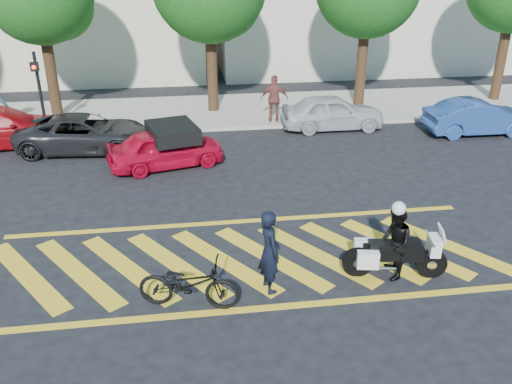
{
  "coord_description": "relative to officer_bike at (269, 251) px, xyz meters",
  "views": [
    {
      "loc": [
        -1.37,
        -10.78,
        6.8
      ],
      "look_at": [
        0.36,
        1.45,
        1.05
      ],
      "focal_mm": 38.0,
      "sensor_mm": 36.0,
      "label": 1
    }
  ],
  "objects": [
    {
      "name": "parked_left",
      "position": [
        -8.1,
        10.2,
        -0.22
      ],
      "size": [
        5.08,
        2.57,
        1.42
      ],
      "primitive_type": "imported",
      "rotation": [
        0.0,
        0.0,
        1.69
      ],
      "color": "#9C0910",
      "rests_on": "ground"
    },
    {
      "name": "sidewalk",
      "position": [
        -0.26,
        13.24,
        -0.86
      ],
      "size": [
        60.0,
        5.0,
        0.15
      ],
      "primitive_type": "cube",
      "color": "#9E998E",
      "rests_on": "ground"
    },
    {
      "name": "police_motorcycle",
      "position": [
        2.78,
        0.1,
        -0.38
      ],
      "size": [
        2.29,
        0.89,
        1.01
      ],
      "rotation": [
        0.0,
        0.0,
        -0.18
      ],
      "color": "black",
      "rests_on": "ground"
    },
    {
      "name": "red_convertible",
      "position": [
        -2.22,
        7.35,
        -0.29
      ],
      "size": [
        4.02,
        2.43,
        1.28
      ],
      "primitive_type": "imported",
      "rotation": [
        0.0,
        0.0,
        1.83
      ],
      "color": "#B90823",
      "rests_on": "ground"
    },
    {
      "name": "pedestrian_right",
      "position": [
        2.06,
        11.24,
        0.15
      ],
      "size": [
        1.15,
        0.62,
        1.87
      ],
      "primitive_type": "imported",
      "rotation": [
        0.0,
        0.0,
        2.99
      ],
      "color": "brown",
      "rests_on": "sidewalk"
    },
    {
      "name": "parked_right",
      "position": [
        9.59,
        9.04,
        -0.27
      ],
      "size": [
        4.04,
        1.45,
        1.33
      ],
      "primitive_type": "imported",
      "rotation": [
        0.0,
        0.0,
        1.56
      ],
      "color": "navy",
      "rests_on": "ground"
    },
    {
      "name": "officer_moto",
      "position": [
        2.77,
        0.1,
        -0.08
      ],
      "size": [
        0.78,
        0.93,
        1.7
      ],
      "primitive_type": "imported",
      "rotation": [
        0.0,
        0.0,
        -1.75
      ],
      "color": "black",
      "rests_on": "ground"
    },
    {
      "name": "crosswalk",
      "position": [
        -0.3,
        1.24,
        -0.93
      ],
      "size": [
        12.33,
        4.0,
        0.01
      ],
      "color": "gold",
      "rests_on": "ground"
    },
    {
      "name": "parked_mid_left",
      "position": [
        -5.06,
        9.26,
        -0.29
      ],
      "size": [
        4.82,
        2.56,
        1.29
      ],
      "primitive_type": "imported",
      "rotation": [
        0.0,
        0.0,
        1.48
      ],
      "color": "black",
      "rests_on": "ground"
    },
    {
      "name": "signal_pole",
      "position": [
        -6.76,
        10.97,
        0.99
      ],
      "size": [
        0.28,
        0.43,
        3.2
      ],
      "color": "black",
      "rests_on": "ground"
    },
    {
      "name": "ground",
      "position": [
        -0.26,
        1.24,
        -0.93
      ],
      "size": [
        90.0,
        90.0,
        0.0
      ],
      "primitive_type": "plane",
      "color": "black",
      "rests_on": "ground"
    },
    {
      "name": "officer_bike",
      "position": [
        0.0,
        0.0,
        0.0
      ],
      "size": [
        0.58,
        0.76,
        1.86
      ],
      "primitive_type": "imported",
      "rotation": [
        0.0,
        0.0,
        1.79
      ],
      "color": "black",
      "rests_on": "ground"
    },
    {
      "name": "parked_mid_right",
      "position": [
        4.24,
        10.44,
        -0.25
      ],
      "size": [
        4.0,
        1.63,
        1.36
      ],
      "primitive_type": "imported",
      "rotation": [
        0.0,
        0.0,
        1.56
      ],
      "color": "#B2B3B7",
      "rests_on": "ground"
    },
    {
      "name": "bicycle",
      "position": [
        -1.7,
        -0.37,
        -0.39
      ],
      "size": [
        2.18,
        1.22,
        1.09
      ],
      "primitive_type": "imported",
      "rotation": [
        0.0,
        0.0,
        1.32
      ],
      "color": "black",
      "rests_on": "ground"
    }
  ]
}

